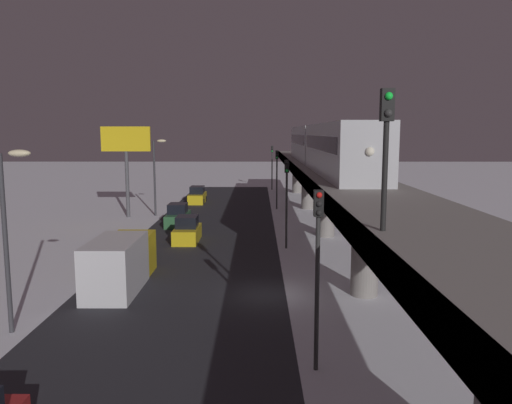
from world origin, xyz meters
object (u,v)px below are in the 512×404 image
Objects in this scene: sedan_yellow at (197,196)px; traffic_light_distant at (272,161)px; sedan_green at (178,216)px; commercial_billboard at (126,148)px; rail_signal at (386,135)px; box_truck at (121,262)px; traffic_light_mid at (287,191)px; sedan_yellow_2 at (187,231)px; traffic_light_near at (318,254)px; traffic_light_far at (277,171)px; subway_train at (322,145)px.

traffic_light_distant is (-9.30, -13.79, 3.41)m from sedan_yellow.
commercial_billboard is (5.63, -4.44, 6.03)m from sedan_green.
rail_signal is 0.54× the size of box_truck.
commercial_billboard reaches higher than traffic_light_distant.
sedan_yellow is at bearing -76.61° from rail_signal.
traffic_light_mid is at bearing 90.00° from traffic_light_distant.
traffic_light_near is at bearing 109.47° from sedan_yellow_2.
rail_signal is at bearing 103.39° from sedan_yellow.
sedan_green is at bearing 90.00° from sedan_yellow.
sedan_green is at bearing -70.58° from rail_signal.
rail_signal is 0.92× the size of sedan_green.
traffic_light_distant is at bearing -124.00° from sedan_yellow.
traffic_light_far is at bearing -114.42° from sedan_yellow_2.
commercial_billboard reaches higher than box_truck.
commercial_billboard is at bearing -38.27° from sedan_green.
sedan_green is 9.37m from commercial_billboard.
traffic_light_distant is at bearing -101.97° from sedan_yellow_2.
box_truck is at bearing 89.65° from sedan_yellow.
traffic_light_far is 0.72× the size of commercial_billboard.
box_truck is 29.71m from traffic_light_far.
traffic_light_near and traffic_light_distant have the same top height.
traffic_light_far is (-9.30, -9.69, 3.40)m from sedan_green.
traffic_light_mid is (3.43, 7.40, -3.11)m from subway_train.
rail_signal is at bearing 92.17° from traffic_light_far.
sedan_green is (0.00, 14.77, 0.01)m from sedan_yellow.
traffic_light_near is at bearing 102.25° from sedan_yellow.
sedan_yellow is at bearing -85.24° from sedan_yellow_2.
box_truck is at bearing 89.37° from sedan_green.
subway_train is at bearing 172.04° from sedan_green.
box_truck is 0.83× the size of commercial_billboard.
sedan_yellow is 16.98m from traffic_light_distant.
rail_signal reaches higher than box_truck.
traffic_light_far is at bearing 151.35° from sedan_yellow.
traffic_light_mid is 1.00× the size of traffic_light_distant.
sedan_yellow_2 is 36.34m from traffic_light_distant.
sedan_yellow is 0.71× the size of traffic_light_mid.
sedan_green is at bearing 46.17° from traffic_light_far.
sedan_yellow_2 is 0.92× the size of sedan_green.
sedan_yellow_2 is (10.93, 5.05, -6.51)m from subway_train.
traffic_light_near is (-9.30, 42.82, 3.41)m from sedan_yellow.
traffic_light_mid is at bearing -85.94° from rail_signal.
traffic_light_far is (3.43, -11.47, -3.11)m from subway_train.
traffic_light_distant is at bearing -88.52° from rail_signal.
subway_train is 4.14× the size of commercial_billboard.
rail_signal is 59.44m from traffic_light_distant.
traffic_light_far is (-9.30, 5.08, 3.41)m from sedan_yellow.
sedan_yellow_2 is 0.63× the size of traffic_light_far.
box_truck is at bearing 43.88° from traffic_light_mid.
sedan_yellow is at bearing -90.00° from sedan_green.
box_truck reaches higher than sedan_yellow.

